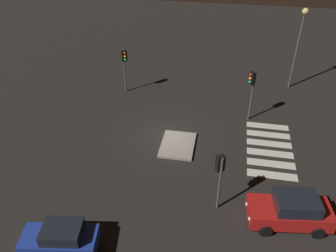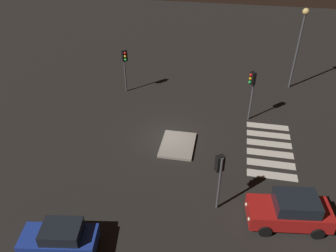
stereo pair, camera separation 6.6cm
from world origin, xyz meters
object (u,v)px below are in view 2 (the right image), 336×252
Objects in this scene: car_blue at (60,238)px; traffic_light_north at (125,61)px; traffic_light_east at (252,84)px; traffic_light_south at (219,169)px; street_lamp at (301,35)px; car_red at (290,211)px; traffic_island at (178,145)px.

traffic_light_north is at bearing -93.69° from car_blue.
traffic_light_south is at bearing 47.75° from traffic_light_east.
street_lamp is (6.56, -3.96, 1.87)m from traffic_light_east.
car_red is 1.10× the size of traffic_light_east.
traffic_light_south is (0.49, 3.99, 1.85)m from car_red.
traffic_island is at bearing 0.63° from traffic_light_north.
traffic_island is at bearing 10.97° from traffic_light_east.
car_blue is 1.08× the size of traffic_light_south.
traffic_light_north is (2.69, 10.91, -0.11)m from traffic_light_east.
car_blue is 0.86× the size of car_red.
traffic_island is 9.17m from car_red.
car_red is at bearing -170.40° from car_blue.
traffic_light_north reaches higher than car_red.
traffic_light_east is 7.88m from street_lamp.
traffic_island is 9.86m from traffic_light_north.
traffic_island is at bearing -46.57° from car_red.
car_blue is (-9.64, 4.35, 0.72)m from traffic_island.
traffic_light_north is (12.48, 9.11, 0.27)m from traffic_light_south.
car_red is 18.56m from traffic_light_north.
car_blue is 12.10m from car_red.
street_lamp is at bearing -103.68° from car_red.
street_lamp is (16.84, -1.76, 4.09)m from car_red.
traffic_island is at bearing -2.23° from traffic_light_south.
traffic_light_south is at bearing -2.81° from traffic_light_north.
traffic_light_east is 9.96m from traffic_light_south.
traffic_light_north is at bearing -52.43° from car_red.
car_blue is 0.99× the size of traffic_light_north.
car_blue is 24.96m from street_lamp.
traffic_light_north is at bearing 3.09° from traffic_light_south.
traffic_light_east is (4.56, -4.92, 3.08)m from traffic_island.
traffic_light_east is (10.29, 2.19, 2.22)m from car_red.
traffic_light_south is at bearing 160.62° from street_lamp.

